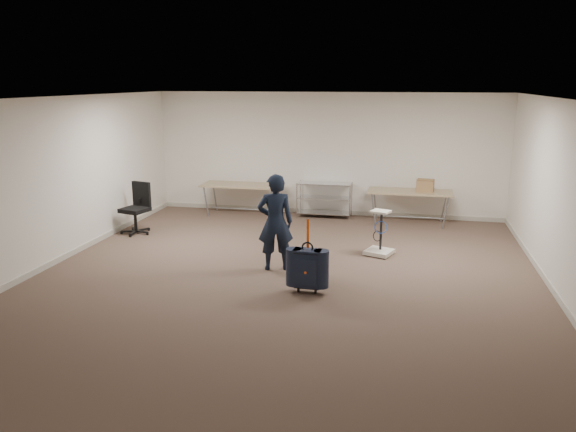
# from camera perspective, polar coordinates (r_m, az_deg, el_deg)

# --- Properties ---
(ground) EXTENTS (9.00, 9.00, 0.00)m
(ground) POSITION_cam_1_polar(r_m,az_deg,el_deg) (8.96, -0.25, -6.33)
(ground) COLOR #4D392F
(ground) RESTS_ON ground
(room_shell) EXTENTS (8.00, 9.00, 9.00)m
(room_shell) POSITION_cam_1_polar(r_m,az_deg,el_deg) (10.23, 1.39, -3.47)
(room_shell) COLOR white
(room_shell) RESTS_ON ground
(folding_table_left) EXTENTS (1.80, 0.75, 0.73)m
(folding_table_left) POSITION_cam_1_polar(r_m,az_deg,el_deg) (12.94, -4.78, 3.00)
(folding_table_left) COLOR tan
(folding_table_left) RESTS_ON ground
(folding_table_right) EXTENTS (1.80, 0.75, 0.73)m
(folding_table_right) POSITION_cam_1_polar(r_m,az_deg,el_deg) (12.41, 12.29, 2.27)
(folding_table_right) COLOR tan
(folding_table_right) RESTS_ON ground
(wire_shelf) EXTENTS (1.22, 0.47, 0.80)m
(wire_shelf) POSITION_cam_1_polar(r_m,az_deg,el_deg) (12.83, 3.72, 1.84)
(wire_shelf) COLOR silver
(wire_shelf) RESTS_ON ground
(person) EXTENTS (0.67, 0.54, 1.61)m
(person) POSITION_cam_1_polar(r_m,az_deg,el_deg) (9.15, -1.30, -0.64)
(person) COLOR black
(person) RESTS_ON ground
(suitcase) EXTENTS (0.41, 0.25, 1.12)m
(suitcase) POSITION_cam_1_polar(r_m,az_deg,el_deg) (8.25, 1.97, -5.33)
(suitcase) COLOR black
(suitcase) RESTS_ON ground
(office_chair) EXTENTS (0.63, 0.63, 1.04)m
(office_chair) POSITION_cam_1_polar(r_m,az_deg,el_deg) (11.89, -15.11, -0.19)
(office_chair) COLOR black
(office_chair) RESTS_ON ground
(equipment_cart) EXTENTS (0.57, 0.57, 0.82)m
(equipment_cart) POSITION_cam_1_polar(r_m,az_deg,el_deg) (10.19, 9.28, -2.75)
(equipment_cart) COLOR beige
(equipment_cart) RESTS_ON ground
(cardboard_box) EXTENTS (0.39, 0.32, 0.26)m
(cardboard_box) POSITION_cam_1_polar(r_m,az_deg,el_deg) (12.37, 13.78, 3.03)
(cardboard_box) COLOR brown
(cardboard_box) RESTS_ON folding_table_right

